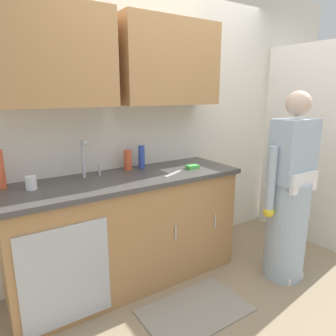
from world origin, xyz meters
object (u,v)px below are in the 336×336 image
object	(u,v)px
bottle_soap	(128,160)
cup_by_sink	(31,183)
sponge	(192,167)
knife_on_counter	(173,174)
bottle_dish_liquid	(141,157)
person_at_sink	(289,202)
bottle_water_tall	(0,170)
sink	(95,183)

from	to	relation	value
bottle_soap	cup_by_sink	distance (m)	0.83
sponge	knife_on_counter	bearing A→B (deg)	-165.75
bottle_dish_liquid	cup_by_sink	size ratio (longest dim) A/B	2.10
cup_by_sink	knife_on_counter	xyz separation A→B (m)	(1.07, -0.20, -0.05)
person_at_sink	bottle_water_tall	bearing A→B (deg)	156.72
bottle_water_tall	sponge	distance (m)	1.52
sink	cup_by_sink	distance (m)	0.46
sink	knife_on_counter	bearing A→B (deg)	-13.66
cup_by_sink	sponge	bearing A→B (deg)	-5.70
person_at_sink	sink	bearing A→B (deg)	153.82
sponge	sink	bearing A→B (deg)	174.43
person_at_sink	sponge	bearing A→B (deg)	132.04
knife_on_counter	bottle_dish_liquid	bearing A→B (deg)	-95.26
bottle_water_tall	bottle_soap	bearing A→B (deg)	0.63
knife_on_counter	sink	bearing A→B (deg)	-38.73
bottle_soap	sponge	size ratio (longest dim) A/B	1.60
sink	bottle_dish_liquid	world-z (taller)	sink
bottle_soap	sponge	distance (m)	0.58
bottle_dish_liquid	sponge	bearing A→B (deg)	-35.09
knife_on_counter	person_at_sink	bearing A→B (deg)	120.70
bottle_water_tall	sponge	size ratio (longest dim) A/B	2.54
cup_by_sink	knife_on_counter	bearing A→B (deg)	-10.47
person_at_sink	bottle_water_tall	distance (m)	2.27
bottle_water_tall	bottle_soap	distance (m)	0.99
bottle_dish_liquid	knife_on_counter	size ratio (longest dim) A/B	0.85
sink	cup_by_sink	bearing A→B (deg)	174.05
sink	bottle_water_tall	size ratio (longest dim) A/B	1.79
sink	bottle_water_tall	bearing A→B (deg)	163.98
person_at_sink	knife_on_counter	size ratio (longest dim) A/B	6.75
sink	bottle_soap	xyz separation A→B (m)	(0.37, 0.19, 0.10)
bottle_dish_liquid	cup_by_sink	world-z (taller)	bottle_dish_liquid
person_at_sink	cup_by_sink	bearing A→B (deg)	158.22
bottle_water_tall	knife_on_counter	xyz separation A→B (m)	(1.24, -0.33, -0.14)
sink	knife_on_counter	size ratio (longest dim) A/B	2.08
bottle_dish_liquid	bottle_water_tall	xyz separation A→B (m)	(-1.12, -0.00, 0.04)
bottle_soap	knife_on_counter	bearing A→B (deg)	-53.65
person_at_sink	bottle_water_tall	xyz separation A→B (m)	(-2.06, 0.88, 0.39)
bottle_dish_liquid	bottle_water_tall	size ratio (longest dim) A/B	0.73
sink	cup_by_sink	xyz separation A→B (m)	(-0.45, 0.05, 0.06)
sink	knife_on_counter	world-z (taller)	sink
knife_on_counter	bottle_soap	bearing A→B (deg)	-78.72
person_at_sink	bottle_water_tall	size ratio (longest dim) A/B	5.80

